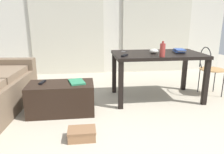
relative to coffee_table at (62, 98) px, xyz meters
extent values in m
plane|color=#B2A893|center=(1.04, 0.15, -0.22)|extent=(8.75, 8.75, 0.00)
cube|color=silver|center=(1.04, 2.37, 1.11)|extent=(5.65, 0.10, 2.66)
cube|color=beige|center=(-0.04, 2.29, 0.93)|extent=(1.69, 0.03, 2.29)
cube|color=beige|center=(2.13, 2.29, 0.93)|extent=(1.69, 0.03, 2.29)
cube|color=brown|center=(-0.99, 0.91, 0.33)|extent=(0.93, 0.28, 0.19)
cube|color=black|center=(0.00, 0.00, 0.00)|extent=(0.92, 0.49, 0.44)
cube|color=black|center=(1.53, 0.41, 0.53)|extent=(1.44, 0.85, 0.05)
cube|color=black|center=(0.87, 0.03, 0.14)|extent=(0.07, 0.07, 0.73)
cube|color=black|center=(2.20, 0.03, 0.14)|extent=(0.07, 0.07, 0.73)
cube|color=black|center=(0.87, 0.78, 0.14)|extent=(0.07, 0.07, 0.73)
cube|color=black|center=(2.20, 0.78, 0.14)|extent=(0.07, 0.07, 0.73)
cylinder|color=#B7844C|center=(2.55, 0.45, 0.24)|extent=(0.42, 0.42, 0.02)
cylinder|color=black|center=(2.68, 0.30, 0.01)|extent=(0.02, 0.02, 0.45)
cylinder|color=black|center=(2.71, 0.59, 0.01)|extent=(0.02, 0.02, 0.45)
cylinder|color=black|center=(2.39, 0.32, 0.01)|extent=(0.02, 0.02, 0.45)
cylinder|color=black|center=(2.42, 0.61, 0.01)|extent=(0.02, 0.02, 0.45)
torus|color=black|center=(2.40, 0.46, 0.43)|extent=(0.05, 0.41, 0.41)
cylinder|color=black|center=(2.39, 0.29, 0.34)|extent=(0.02, 0.02, 0.18)
cylinder|color=black|center=(2.42, 0.64, 0.34)|extent=(0.02, 0.02, 0.18)
cylinder|color=#99332D|center=(1.48, 0.05, 0.66)|extent=(0.08, 0.08, 0.19)
cylinder|color=#99332D|center=(1.48, 0.05, 0.77)|extent=(0.03, 0.03, 0.04)
ellipsoid|color=beige|center=(1.45, 0.36, 0.60)|extent=(0.14, 0.14, 0.08)
cube|color=#4C4C51|center=(1.89, 0.40, 0.57)|extent=(0.19, 0.24, 0.02)
cube|color=#33519E|center=(1.88, 0.39, 0.59)|extent=(0.19, 0.29, 0.01)
cube|color=#4C4C51|center=(1.90, 0.38, 0.60)|extent=(0.17, 0.29, 0.01)
cube|color=#33519E|center=(1.89, 0.38, 0.61)|extent=(0.17, 0.23, 0.01)
cube|color=black|center=(0.94, 0.17, 0.57)|extent=(0.13, 0.17, 0.03)
cube|color=#9EA0A5|center=(1.00, 0.60, 0.56)|extent=(0.07, 0.02, 0.00)
torus|color=#262628|center=(1.05, 0.59, 0.56)|extent=(0.03, 0.03, 0.00)
cube|color=#9EA0A5|center=(1.00, 0.62, 0.56)|extent=(0.06, 0.06, 0.00)
torus|color=#262628|center=(1.04, 0.58, 0.56)|extent=(0.03, 0.03, 0.00)
cube|color=black|center=(-0.26, 0.06, 0.23)|extent=(0.08, 0.18, 0.02)
cube|color=#2D7F56|center=(0.23, 0.02, 0.23)|extent=(0.26, 0.33, 0.02)
cube|color=#996B47|center=(0.29, -0.76, -0.17)|extent=(0.31, 0.21, 0.10)
cube|color=brown|center=(0.29, -0.76, -0.11)|extent=(0.32, 0.22, 0.02)
camera|label=1|loc=(0.37, -2.97, 1.12)|focal=34.65mm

